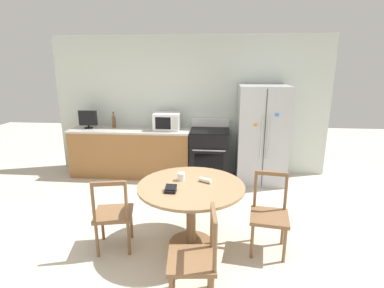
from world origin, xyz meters
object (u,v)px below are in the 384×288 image
(oven_range, at_px, (209,154))
(dining_chair_near, at_px, (195,260))
(candle_glass, at_px, (181,177))
(dining_chair_left, at_px, (113,215))
(counter_bottle, at_px, (114,122))
(wallet, at_px, (171,189))
(countertop_tv, at_px, (88,119))
(refrigerator, at_px, (261,135))
(microwave, at_px, (167,121))
(dining_chair_right, at_px, (269,215))

(oven_range, height_order, dining_chair_near, oven_range)
(candle_glass, bearing_deg, dining_chair_left, -158.94)
(counter_bottle, height_order, wallet, counter_bottle)
(countertop_tv, xyz_separation_m, dining_chair_near, (2.26, -3.08, -0.65))
(refrigerator, xyz_separation_m, dining_chair_left, (-1.93, -2.29, -0.43))
(microwave, distance_m, dining_chair_near, 3.28)
(oven_range, distance_m, candle_glass, 2.11)
(refrigerator, distance_m, microwave, 1.72)
(refrigerator, bearing_deg, candle_glass, -120.66)
(oven_range, bearing_deg, dining_chair_right, -71.19)
(refrigerator, height_order, microwave, refrigerator)
(counter_bottle, bearing_deg, wallet, -59.42)
(microwave, bearing_deg, dining_chair_near, -76.20)
(oven_range, relative_size, wallet, 8.25)
(refrigerator, height_order, countertop_tv, refrigerator)
(dining_chair_left, distance_m, dining_chair_right, 1.77)
(dining_chair_near, relative_size, wallet, 6.89)
(microwave, height_order, dining_chair_right, microwave)
(refrigerator, height_order, dining_chair_near, refrigerator)
(wallet, bearing_deg, microwave, 100.47)
(oven_range, relative_size, dining_chair_left, 1.20)
(oven_range, xyz_separation_m, counter_bottle, (-1.84, 0.14, 0.55))
(dining_chair_right, bearing_deg, refrigerator, -86.51)
(wallet, bearing_deg, dining_chair_right, 9.74)
(dining_chair_right, bearing_deg, microwave, -47.75)
(countertop_tv, height_order, candle_glass, countertop_tv)
(dining_chair_left, height_order, candle_glass, dining_chair_left)
(microwave, bearing_deg, countertop_tv, -178.48)
(dining_chair_near, distance_m, candle_glass, 1.10)
(refrigerator, xyz_separation_m, countertop_tv, (-3.21, 0.07, 0.22))
(dining_chair_left, distance_m, wallet, 0.76)
(counter_bottle, height_order, dining_chair_right, counter_bottle)
(candle_glass, distance_m, wallet, 0.34)
(countertop_tv, xyz_separation_m, counter_bottle, (0.45, 0.13, -0.07))
(counter_bottle, distance_m, dining_chair_near, 3.73)
(refrigerator, xyz_separation_m, dining_chair_near, (-0.94, -3.01, -0.43))
(dining_chair_right, xyz_separation_m, dining_chair_near, (-0.78, -0.86, 0.00))
(counter_bottle, height_order, candle_glass, counter_bottle)
(refrigerator, height_order, candle_glass, refrigerator)
(oven_range, distance_m, dining_chair_near, 3.07)
(dining_chair_left, bearing_deg, candle_glass, 9.39)
(countertop_tv, xyz_separation_m, wallet, (1.95, -2.41, -0.29))
(refrigerator, bearing_deg, dining_chair_near, -107.39)
(microwave, distance_m, dining_chair_left, 2.49)
(refrigerator, xyz_separation_m, microwave, (-1.71, 0.11, 0.19))
(counter_bottle, distance_m, wallet, 2.95)
(oven_range, distance_m, counter_bottle, 1.92)
(countertop_tv, bearing_deg, dining_chair_near, -53.72)
(refrigerator, bearing_deg, microwave, 176.23)
(countertop_tv, height_order, counter_bottle, countertop_tv)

